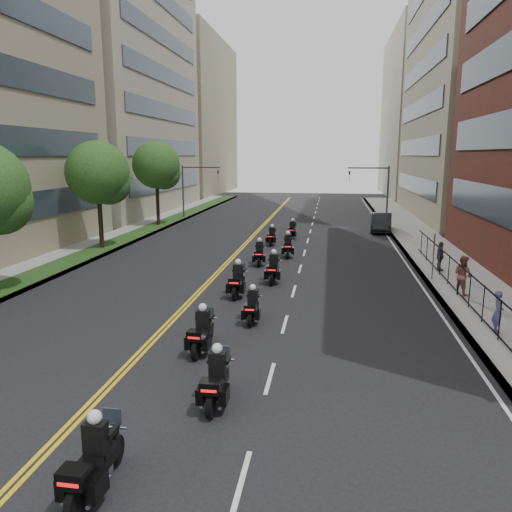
{
  "coord_description": "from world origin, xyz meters",
  "views": [
    {
      "loc": [
        4.86,
        -9.1,
        6.71
      ],
      "look_at": [
        1.14,
        16.0,
        1.53
      ],
      "focal_mm": 35.0,
      "sensor_mm": 36.0,
      "label": 1
    }
  ],
  "objects_px": {
    "pedestrian_b": "(463,275)",
    "motorcycle_0": "(94,462)",
    "motorcycle_2": "(202,333)",
    "parked_sedan": "(381,223)",
    "motorcycle_8": "(272,237)",
    "motorcycle_3": "(252,307)",
    "pedestrian_c": "(440,256)",
    "motorcycle_7": "(288,247)",
    "pedestrian_a": "(498,312)",
    "motorcycle_6": "(259,254)",
    "motorcycle_9": "(292,231)",
    "motorcycle_5": "(273,269)",
    "motorcycle_4": "(238,282)",
    "motorcycle_1": "(217,381)"
  },
  "relations": [
    {
      "from": "motorcycle_5",
      "to": "motorcycle_9",
      "type": "bearing_deg",
      "value": 89.57
    },
    {
      "from": "motorcycle_3",
      "to": "motorcycle_9",
      "type": "height_order",
      "value": "motorcycle_9"
    },
    {
      "from": "motorcycle_1",
      "to": "pedestrian_a",
      "type": "xyz_separation_m",
      "value": [
        9.25,
        6.68,
        0.28
      ]
    },
    {
      "from": "motorcycle_3",
      "to": "pedestrian_a",
      "type": "bearing_deg",
      "value": -3.15
    },
    {
      "from": "motorcycle_6",
      "to": "pedestrian_b",
      "type": "distance_m",
      "value": 12.01
    },
    {
      "from": "motorcycle_8",
      "to": "pedestrian_b",
      "type": "xyz_separation_m",
      "value": [
        10.6,
        -12.63,
        0.47
      ]
    },
    {
      "from": "pedestrian_c",
      "to": "motorcycle_3",
      "type": "bearing_deg",
      "value": 130.52
    },
    {
      "from": "motorcycle_4",
      "to": "motorcycle_9",
      "type": "xyz_separation_m",
      "value": [
        1.34,
        17.07,
        -0.06
      ]
    },
    {
      "from": "pedestrian_a",
      "to": "pedestrian_b",
      "type": "height_order",
      "value": "pedestrian_b"
    },
    {
      "from": "motorcycle_6",
      "to": "motorcycle_7",
      "type": "distance_m",
      "value": 3.1
    },
    {
      "from": "motorcycle_2",
      "to": "motorcycle_6",
      "type": "distance_m",
      "value": 14.05
    },
    {
      "from": "motorcycle_7",
      "to": "motorcycle_9",
      "type": "relative_size",
      "value": 1.05
    },
    {
      "from": "motorcycle_8",
      "to": "motorcycle_9",
      "type": "relative_size",
      "value": 0.96
    },
    {
      "from": "motorcycle_3",
      "to": "motorcycle_4",
      "type": "bearing_deg",
      "value": 107.85
    },
    {
      "from": "motorcycle_7",
      "to": "pedestrian_b",
      "type": "distance_m",
      "value": 12.33
    },
    {
      "from": "motorcycle_8",
      "to": "parked_sedan",
      "type": "xyz_separation_m",
      "value": [
        8.8,
        8.01,
        0.18
      ]
    },
    {
      "from": "motorcycle_1",
      "to": "pedestrian_a",
      "type": "bearing_deg",
      "value": 35.04
    },
    {
      "from": "motorcycle_8",
      "to": "pedestrian_b",
      "type": "height_order",
      "value": "pedestrian_b"
    },
    {
      "from": "motorcycle_3",
      "to": "parked_sedan",
      "type": "height_order",
      "value": "parked_sedan"
    },
    {
      "from": "parked_sedan",
      "to": "pedestrian_a",
      "type": "bearing_deg",
      "value": -79.99
    },
    {
      "from": "motorcycle_4",
      "to": "motorcycle_8",
      "type": "xyz_separation_m",
      "value": [
        0.02,
        13.97,
        -0.09
      ]
    },
    {
      "from": "motorcycle_0",
      "to": "motorcycle_1",
      "type": "distance_m",
      "value": 4.26
    },
    {
      "from": "motorcycle_4",
      "to": "pedestrian_a",
      "type": "xyz_separation_m",
      "value": [
        10.62,
        -3.89,
        0.24
      ]
    },
    {
      "from": "motorcycle_5",
      "to": "motorcycle_9",
      "type": "xyz_separation_m",
      "value": [
        -0.07,
        14.17,
        -0.05
      ]
    },
    {
      "from": "motorcycle_5",
      "to": "motorcycle_8",
      "type": "relative_size",
      "value": 1.12
    },
    {
      "from": "motorcycle_0",
      "to": "motorcycle_1",
      "type": "bearing_deg",
      "value": 68.7
    },
    {
      "from": "motorcycle_4",
      "to": "motorcycle_6",
      "type": "relative_size",
      "value": 1.07
    },
    {
      "from": "motorcycle_4",
      "to": "pedestrian_b",
      "type": "height_order",
      "value": "pedestrian_b"
    },
    {
      "from": "parked_sedan",
      "to": "pedestrian_c",
      "type": "xyz_separation_m",
      "value": [
        1.8,
        -15.67,
        0.19
      ]
    },
    {
      "from": "motorcycle_3",
      "to": "pedestrian_a",
      "type": "relative_size",
      "value": 1.31
    },
    {
      "from": "pedestrian_a",
      "to": "pedestrian_c",
      "type": "height_order",
      "value": "pedestrian_c"
    },
    {
      "from": "motorcycle_5",
      "to": "pedestrian_c",
      "type": "relative_size",
      "value": 1.42
    },
    {
      "from": "motorcycle_5",
      "to": "pedestrian_b",
      "type": "xyz_separation_m",
      "value": [
        9.22,
        -1.56,
        0.4
      ]
    },
    {
      "from": "motorcycle_5",
      "to": "pedestrian_a",
      "type": "distance_m",
      "value": 11.46
    },
    {
      "from": "motorcycle_3",
      "to": "motorcycle_9",
      "type": "bearing_deg",
      "value": 88.28
    },
    {
      "from": "motorcycle_6",
      "to": "pedestrian_a",
      "type": "distance_m",
      "value": 15.2
    },
    {
      "from": "motorcycle_6",
      "to": "motorcycle_8",
      "type": "bearing_deg",
      "value": 85.86
    },
    {
      "from": "motorcycle_2",
      "to": "parked_sedan",
      "type": "xyz_separation_m",
      "value": [
        8.77,
        28.99,
        0.14
      ]
    },
    {
      "from": "motorcycle_3",
      "to": "pedestrian_c",
      "type": "distance_m",
      "value": 13.65
    },
    {
      "from": "motorcycle_6",
      "to": "motorcycle_8",
      "type": "relative_size",
      "value": 1.07
    },
    {
      "from": "motorcycle_7",
      "to": "pedestrian_a",
      "type": "relative_size",
      "value": 1.47
    },
    {
      "from": "motorcycle_6",
      "to": "motorcycle_0",
      "type": "bearing_deg",
      "value": -95.22
    },
    {
      "from": "motorcycle_2",
      "to": "motorcycle_8",
      "type": "height_order",
      "value": "motorcycle_2"
    },
    {
      "from": "motorcycle_7",
      "to": "pedestrian_c",
      "type": "relative_size",
      "value": 1.39
    },
    {
      "from": "motorcycle_9",
      "to": "motorcycle_8",
      "type": "bearing_deg",
      "value": -109.58
    },
    {
      "from": "motorcycle_1",
      "to": "motorcycle_2",
      "type": "bearing_deg",
      "value": 109.68
    },
    {
      "from": "motorcycle_2",
      "to": "motorcycle_3",
      "type": "height_order",
      "value": "motorcycle_2"
    },
    {
      "from": "pedestrian_b",
      "to": "motorcycle_0",
      "type": "bearing_deg",
      "value": 111.33
    },
    {
      "from": "motorcycle_4",
      "to": "pedestrian_b",
      "type": "relative_size",
      "value": 1.29
    },
    {
      "from": "motorcycle_3",
      "to": "motorcycle_1",
      "type": "bearing_deg",
      "value": -90.78
    }
  ]
}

